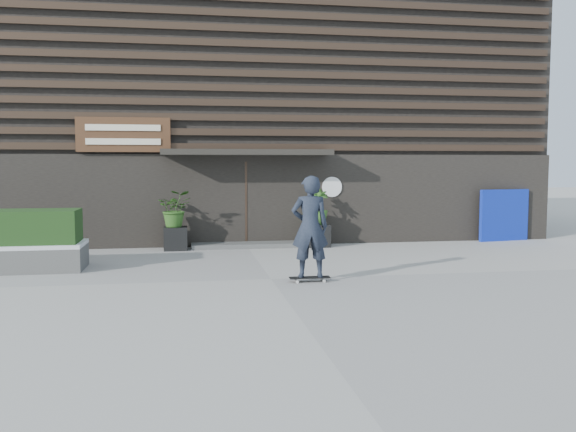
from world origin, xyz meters
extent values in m
plane|color=#9C9994|center=(0.00, 0.00, 0.00)|extent=(80.00, 80.00, 0.00)
cube|color=#484946|center=(0.00, 4.60, 0.06)|extent=(3.00, 0.80, 0.12)
cube|color=black|center=(-1.90, 4.40, 0.30)|extent=(0.60, 0.60, 0.60)
imported|color=#2D591E|center=(-1.90, 4.40, 1.08)|extent=(0.86, 0.75, 0.96)
cube|color=black|center=(1.90, 4.40, 0.30)|extent=(0.60, 0.60, 0.60)
imported|color=#2D591E|center=(1.90, 4.40, 1.08)|extent=(0.54, 0.54, 0.96)
cube|color=#0C209D|center=(7.51, 4.70, 0.75)|extent=(1.60, 0.37, 1.50)
cube|color=black|center=(0.00, 10.00, 4.00)|extent=(18.00, 10.00, 8.00)
cube|color=black|center=(0.00, 4.94, 1.25)|extent=(18.00, 0.12, 2.50)
cube|color=#38281E|center=(0.00, 4.88, 2.70)|extent=(17.60, 0.08, 0.18)
cube|color=#38281E|center=(0.00, 4.88, 3.09)|extent=(17.60, 0.08, 0.18)
cube|color=#38281E|center=(0.00, 4.88, 3.48)|extent=(17.60, 0.08, 0.18)
cube|color=#38281E|center=(0.00, 4.88, 3.88)|extent=(17.60, 0.08, 0.18)
cube|color=#38281E|center=(0.00, 4.88, 4.27)|extent=(17.60, 0.08, 0.18)
cube|color=#38281E|center=(0.00, 4.88, 4.66)|extent=(17.60, 0.08, 0.18)
cube|color=#38281E|center=(0.00, 4.88, 5.05)|extent=(17.60, 0.08, 0.18)
cube|color=#38281E|center=(0.00, 4.88, 5.45)|extent=(17.60, 0.08, 0.18)
cube|color=#38281E|center=(0.00, 4.88, 5.84)|extent=(17.60, 0.08, 0.18)
cube|color=#38281E|center=(0.00, 4.88, 6.23)|extent=(17.60, 0.08, 0.18)
cube|color=black|center=(0.00, 4.50, 2.55)|extent=(4.50, 1.00, 0.15)
cube|color=black|center=(0.00, 5.10, 1.15)|extent=(2.40, 0.30, 2.30)
cube|color=#38281E|center=(0.00, 4.92, 1.15)|extent=(0.06, 0.10, 2.30)
cube|color=#472B19|center=(-3.20, 4.80, 3.00)|extent=(2.40, 0.10, 0.90)
cube|color=beige|center=(-3.20, 4.73, 3.18)|extent=(1.90, 0.02, 0.16)
cube|color=beige|center=(-3.20, 4.73, 2.82)|extent=(1.90, 0.02, 0.16)
cylinder|color=white|center=(2.40, 4.86, 1.60)|extent=(0.56, 0.03, 0.56)
cube|color=black|center=(0.69, -0.41, 0.09)|extent=(0.78, 0.20, 0.02)
cylinder|color=beige|center=(0.43, -0.51, 0.03)|extent=(0.06, 0.03, 0.06)
cylinder|color=#B4B4AF|center=(0.43, -0.31, 0.03)|extent=(0.06, 0.03, 0.06)
cylinder|color=#B4B3AF|center=(0.95, -0.51, 0.03)|extent=(0.06, 0.03, 0.06)
cylinder|color=#BBBCB6|center=(0.95, -0.31, 0.03)|extent=(0.06, 0.03, 0.06)
imported|color=black|center=(0.69, -0.41, 1.06)|extent=(0.73, 0.51, 1.93)
camera|label=1|loc=(-1.63, -11.68, 2.27)|focal=38.05mm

